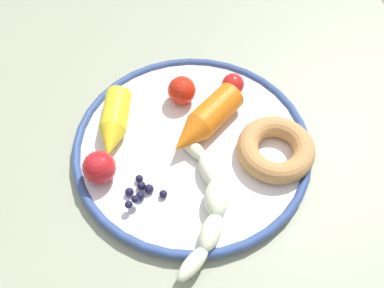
% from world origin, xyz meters
% --- Properties ---
extents(ground_plane, '(6.00, 6.00, 0.00)m').
position_xyz_m(ground_plane, '(0.00, 0.00, 0.00)').
color(ground_plane, gray).
extents(dining_table, '(0.94, 0.90, 0.75)m').
position_xyz_m(dining_table, '(0.00, 0.00, 0.65)').
color(dining_table, '#999D82').
rests_on(dining_table, ground_plane).
extents(plate, '(0.33, 0.33, 0.02)m').
position_xyz_m(plate, '(-0.03, -0.03, 0.76)').
color(plate, white).
rests_on(plate, dining_table).
extents(banana, '(0.21, 0.09, 0.03)m').
position_xyz_m(banana, '(-0.13, -0.03, 0.78)').
color(banana, '#E4ECC3').
rests_on(banana, plate).
extents(carrot_orange, '(0.11, 0.13, 0.04)m').
position_xyz_m(carrot_orange, '(-0.02, -0.05, 0.78)').
color(carrot_orange, orange).
rests_on(carrot_orange, plate).
extents(carrot_yellow, '(0.11, 0.06, 0.04)m').
position_xyz_m(carrot_yellow, '(0.01, 0.07, 0.78)').
color(carrot_yellow, yellow).
rests_on(carrot_yellow, plate).
extents(donut, '(0.15, 0.15, 0.03)m').
position_xyz_m(donut, '(-0.08, -0.14, 0.78)').
color(donut, tan).
rests_on(donut, plate).
extents(blueberry_pile, '(0.05, 0.06, 0.02)m').
position_xyz_m(blueberry_pile, '(-0.10, 0.05, 0.77)').
color(blueberry_pile, '#191638').
rests_on(blueberry_pile, plate).
extents(tomato_near, '(0.04, 0.04, 0.04)m').
position_xyz_m(tomato_near, '(0.05, -0.04, 0.78)').
color(tomato_near, red).
rests_on(tomato_near, plate).
extents(tomato_mid, '(0.03, 0.03, 0.03)m').
position_xyz_m(tomato_mid, '(0.05, -0.11, 0.78)').
color(tomato_mid, red).
rests_on(tomato_mid, plate).
extents(tomato_far, '(0.04, 0.04, 0.04)m').
position_xyz_m(tomato_far, '(-0.06, 0.10, 0.78)').
color(tomato_far, red).
rests_on(tomato_far, plate).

